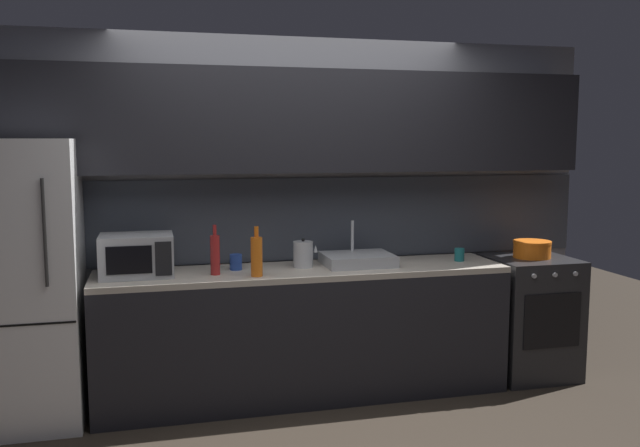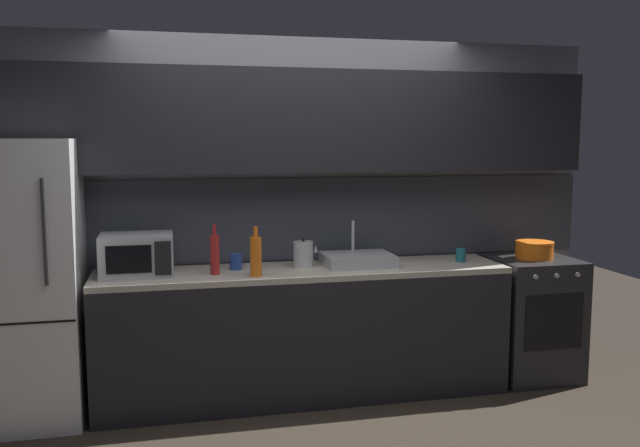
{
  "view_description": "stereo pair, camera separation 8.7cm",
  "coord_description": "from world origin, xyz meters",
  "px_view_note": "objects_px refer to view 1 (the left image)",
  "views": [
    {
      "loc": [
        -1.0,
        -3.5,
        1.77
      ],
      "look_at": [
        0.11,
        0.9,
        1.21
      ],
      "focal_mm": 37.61,
      "sensor_mm": 36.0,
      "label": 1
    },
    {
      "loc": [
        -0.91,
        -3.52,
        1.77
      ],
      "look_at": [
        0.11,
        0.9,
        1.21
      ],
      "focal_mm": 37.61,
      "sensor_mm": 36.0,
      "label": 2
    }
  ],
  "objects_px": {
    "mug_teal": "(459,255)",
    "cooking_pot": "(532,249)",
    "mug_blue": "(236,262)",
    "refrigerator": "(24,283)",
    "microwave": "(137,255)",
    "kettle": "(303,254)",
    "wine_bottle_orange": "(257,256)",
    "oven_range": "(529,316)",
    "wine_bottle_red": "(215,254)"
  },
  "relations": [
    {
      "from": "oven_range",
      "to": "wine_bottle_red",
      "type": "distance_m",
      "value": 2.42
    },
    {
      "from": "refrigerator",
      "to": "mug_blue",
      "type": "xyz_separation_m",
      "value": [
        1.33,
        0.07,
        0.06
      ]
    },
    {
      "from": "wine_bottle_orange",
      "to": "mug_teal",
      "type": "bearing_deg",
      "value": 6.94
    },
    {
      "from": "microwave",
      "to": "mug_blue",
      "type": "xyz_separation_m",
      "value": [
        0.64,
        0.05,
        -0.08
      ]
    },
    {
      "from": "oven_range",
      "to": "wine_bottle_orange",
      "type": "distance_m",
      "value": 2.18
    },
    {
      "from": "refrigerator",
      "to": "kettle",
      "type": "xyz_separation_m",
      "value": [
        1.79,
        0.05,
        0.1
      ]
    },
    {
      "from": "oven_range",
      "to": "kettle",
      "type": "xyz_separation_m",
      "value": [
        -1.74,
        0.05,
        0.54
      ]
    },
    {
      "from": "mug_teal",
      "to": "cooking_pot",
      "type": "xyz_separation_m",
      "value": [
        0.59,
        -0.0,
        0.02
      ]
    },
    {
      "from": "wine_bottle_red",
      "to": "mug_teal",
      "type": "relative_size",
      "value": 3.54
    },
    {
      "from": "mug_teal",
      "to": "mug_blue",
      "type": "xyz_separation_m",
      "value": [
        -1.61,
        0.07,
        0.01
      ]
    },
    {
      "from": "microwave",
      "to": "wine_bottle_red",
      "type": "bearing_deg",
      "value": -9.76
    },
    {
      "from": "kettle",
      "to": "wine_bottle_red",
      "type": "bearing_deg",
      "value": -169.27
    },
    {
      "from": "wine_bottle_red",
      "to": "oven_range",
      "type": "bearing_deg",
      "value": 1.59
    },
    {
      "from": "kettle",
      "to": "mug_teal",
      "type": "distance_m",
      "value": 1.15
    },
    {
      "from": "wine_bottle_red",
      "to": "wine_bottle_orange",
      "type": "height_order",
      "value": "wine_bottle_red"
    },
    {
      "from": "wine_bottle_red",
      "to": "mug_teal",
      "type": "bearing_deg",
      "value": 2.21
    },
    {
      "from": "refrigerator",
      "to": "mug_blue",
      "type": "distance_m",
      "value": 1.33
    },
    {
      "from": "microwave",
      "to": "wine_bottle_red",
      "type": "relative_size",
      "value": 1.4
    },
    {
      "from": "microwave",
      "to": "refrigerator",
      "type": "bearing_deg",
      "value": -178.45
    },
    {
      "from": "kettle",
      "to": "mug_blue",
      "type": "relative_size",
      "value": 1.92
    },
    {
      "from": "mug_blue",
      "to": "cooking_pot",
      "type": "height_order",
      "value": "cooking_pot"
    },
    {
      "from": "mug_blue",
      "to": "wine_bottle_orange",
      "type": "bearing_deg",
      "value": -67.58
    },
    {
      "from": "kettle",
      "to": "wine_bottle_red",
      "type": "xyz_separation_m",
      "value": [
        -0.61,
        -0.12,
        0.04
      ]
    },
    {
      "from": "kettle",
      "to": "oven_range",
      "type": "bearing_deg",
      "value": -1.69
    },
    {
      "from": "oven_range",
      "to": "kettle",
      "type": "relative_size",
      "value": 4.43
    },
    {
      "from": "oven_range",
      "to": "wine_bottle_red",
      "type": "bearing_deg",
      "value": -178.41
    },
    {
      "from": "oven_range",
      "to": "mug_teal",
      "type": "distance_m",
      "value": 0.77
    },
    {
      "from": "refrigerator",
      "to": "mug_teal",
      "type": "xyz_separation_m",
      "value": [
        2.94,
        0.0,
        0.06
      ]
    },
    {
      "from": "microwave",
      "to": "wine_bottle_orange",
      "type": "distance_m",
      "value": 0.78
    },
    {
      "from": "refrigerator",
      "to": "microwave",
      "type": "distance_m",
      "value": 0.7
    },
    {
      "from": "mug_blue",
      "to": "cooking_pot",
      "type": "bearing_deg",
      "value": -1.78
    },
    {
      "from": "mug_teal",
      "to": "mug_blue",
      "type": "bearing_deg",
      "value": 177.62
    },
    {
      "from": "microwave",
      "to": "wine_bottle_red",
      "type": "distance_m",
      "value": 0.5
    },
    {
      "from": "oven_range",
      "to": "wine_bottle_red",
      "type": "relative_size",
      "value": 2.74
    },
    {
      "from": "oven_range",
      "to": "cooking_pot",
      "type": "distance_m",
      "value": 0.51
    },
    {
      "from": "microwave",
      "to": "cooking_pot",
      "type": "bearing_deg",
      "value": -0.37
    },
    {
      "from": "oven_range",
      "to": "mug_teal",
      "type": "height_order",
      "value": "mug_teal"
    },
    {
      "from": "wine_bottle_orange",
      "to": "mug_teal",
      "type": "distance_m",
      "value": 1.52
    },
    {
      "from": "microwave",
      "to": "mug_teal",
      "type": "height_order",
      "value": "microwave"
    },
    {
      "from": "mug_teal",
      "to": "cooking_pot",
      "type": "bearing_deg",
      "value": -0.12
    },
    {
      "from": "wine_bottle_red",
      "to": "kettle",
      "type": "bearing_deg",
      "value": 10.73
    },
    {
      "from": "kettle",
      "to": "wine_bottle_orange",
      "type": "height_order",
      "value": "wine_bottle_orange"
    },
    {
      "from": "refrigerator",
      "to": "mug_teal",
      "type": "height_order",
      "value": "refrigerator"
    },
    {
      "from": "kettle",
      "to": "wine_bottle_red",
      "type": "height_order",
      "value": "wine_bottle_red"
    },
    {
      "from": "microwave",
      "to": "kettle",
      "type": "bearing_deg",
      "value": 1.63
    },
    {
      "from": "kettle",
      "to": "microwave",
      "type": "bearing_deg",
      "value": -178.37
    },
    {
      "from": "wine_bottle_orange",
      "to": "kettle",
      "type": "bearing_deg",
      "value": 32.83
    },
    {
      "from": "cooking_pot",
      "to": "wine_bottle_orange",
      "type": "bearing_deg",
      "value": -175.03
    },
    {
      "from": "mug_blue",
      "to": "cooking_pot",
      "type": "xyz_separation_m",
      "value": [
        2.2,
        -0.07,
        0.01
      ]
    },
    {
      "from": "kettle",
      "to": "cooking_pot",
      "type": "xyz_separation_m",
      "value": [
        1.74,
        -0.05,
        -0.03
      ]
    }
  ]
}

